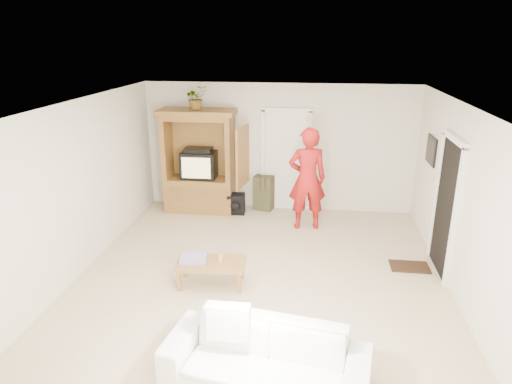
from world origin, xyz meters
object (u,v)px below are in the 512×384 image
sofa (265,357)px  coffee_table (211,265)px  man (307,179)px  armoire (200,168)px

sofa → coffee_table: (-1.01, 1.89, 0.01)m
man → coffee_table: (-1.31, -2.31, -0.65)m
armoire → sofa: size_ratio=0.99×
armoire → sofa: 5.26m
man → coffee_table: bearing=50.3°
armoire → sofa: bearing=-68.8°
armoire → man: bearing=-16.9°
armoire → man: armoire is taller
armoire → man: size_ratio=1.09×
armoire → coffee_table: size_ratio=2.06×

